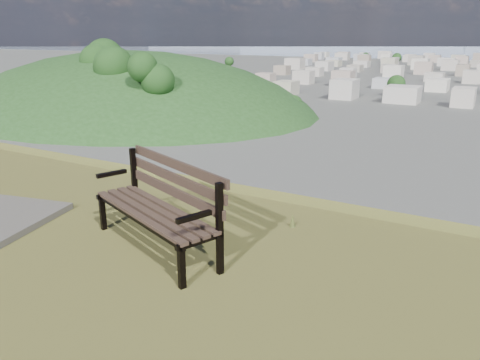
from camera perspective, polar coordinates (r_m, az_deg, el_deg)
The scene contains 3 objects.
park_bench at distance 5.41m, azimuth -9.60°, elevation -2.52°, with size 2.03×1.28×1.02m.
green_wooded_hill at distance 183.69m, azimuth -13.37°, elevation 8.46°, with size 167.63×134.11×83.82m.
city_trees at distance 323.29m, azimuth 24.59°, elevation 11.93°, with size 406.52×387.20×9.98m.
Camera 1 is at (4.58, -2.01, 27.40)m, focal length 35.00 mm.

